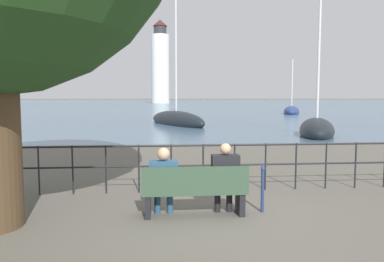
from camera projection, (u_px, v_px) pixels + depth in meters
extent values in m
plane|color=#605B51|center=(195.00, 215.00, 6.59)|extent=(1000.00, 1000.00, 0.00)
cube|color=slate|center=(160.00, 102.00, 165.26)|extent=(600.00, 300.00, 0.01)
cube|color=#334C38|center=(195.00, 191.00, 6.55)|extent=(1.83, 0.45, 0.05)
cube|color=#334C38|center=(196.00, 180.00, 6.33)|extent=(1.83, 0.04, 0.45)
cube|color=black|center=(148.00, 205.00, 6.50)|extent=(0.10, 0.41, 0.40)
cube|color=black|center=(240.00, 203.00, 6.65)|extent=(0.10, 0.41, 0.40)
cylinder|color=navy|center=(157.00, 201.00, 6.67)|extent=(0.11, 0.11, 0.45)
cylinder|color=navy|center=(170.00, 201.00, 6.69)|extent=(0.11, 0.11, 0.45)
cube|color=navy|center=(164.00, 187.00, 6.57)|extent=(0.42, 0.26, 0.14)
cube|color=navy|center=(164.00, 176.00, 6.46)|extent=(0.50, 0.24, 0.53)
sphere|color=tan|center=(163.00, 154.00, 6.42)|extent=(0.22, 0.22, 0.22)
cylinder|color=black|center=(217.00, 200.00, 6.76)|extent=(0.11, 0.11, 0.45)
cylinder|color=black|center=(229.00, 199.00, 6.78)|extent=(0.11, 0.11, 0.45)
cube|color=black|center=(224.00, 186.00, 6.66)|extent=(0.41, 0.26, 0.14)
cube|color=black|center=(225.00, 172.00, 6.55)|extent=(0.48, 0.24, 0.62)
sphere|color=tan|center=(226.00, 149.00, 6.51)|extent=(0.19, 0.19, 0.19)
cylinder|color=black|center=(4.00, 171.00, 7.85)|extent=(0.04, 0.04, 1.05)
cylinder|color=black|center=(39.00, 171.00, 7.91)|extent=(0.04, 0.04, 1.05)
cylinder|color=black|center=(73.00, 170.00, 7.97)|extent=(0.04, 0.04, 1.05)
cylinder|color=black|center=(106.00, 169.00, 8.04)|extent=(0.04, 0.04, 1.05)
cylinder|color=black|center=(139.00, 169.00, 8.10)|extent=(0.04, 0.04, 1.05)
cylinder|color=black|center=(171.00, 168.00, 8.16)|extent=(0.04, 0.04, 1.05)
cylinder|color=black|center=(203.00, 168.00, 8.22)|extent=(0.04, 0.04, 1.05)
cylinder|color=black|center=(235.00, 167.00, 8.29)|extent=(0.04, 0.04, 1.05)
cylinder|color=black|center=(265.00, 167.00, 8.35)|extent=(0.04, 0.04, 1.05)
cylinder|color=black|center=(296.00, 166.00, 8.41)|extent=(0.04, 0.04, 1.05)
cylinder|color=black|center=(326.00, 166.00, 8.47)|extent=(0.04, 0.04, 1.05)
cylinder|color=black|center=(355.00, 165.00, 8.54)|extent=(0.04, 0.04, 1.05)
cylinder|color=black|center=(187.00, 146.00, 8.15)|extent=(14.73, 0.04, 0.04)
cylinder|color=black|center=(187.00, 166.00, 8.19)|extent=(14.73, 0.04, 0.04)
cylinder|color=navy|center=(262.00, 191.00, 6.72)|extent=(0.06, 0.06, 0.79)
cone|color=navy|center=(263.00, 166.00, 6.68)|extent=(0.09, 0.09, 0.11)
ellipsoid|color=black|center=(176.00, 121.00, 28.30)|extent=(4.77, 8.28, 1.50)
cylinder|color=silver|center=(176.00, 51.00, 27.83)|extent=(0.14, 0.14, 9.56)
ellipsoid|color=navy|center=(291.00, 112.00, 46.55)|extent=(3.53, 5.38, 1.41)
cylinder|color=silver|center=(292.00, 84.00, 46.24)|extent=(0.14, 0.14, 6.04)
ellipsoid|color=black|center=(317.00, 131.00, 20.21)|extent=(3.46, 5.36, 1.38)
cylinder|color=silver|center=(320.00, 17.00, 19.67)|extent=(0.14, 0.14, 11.20)
cylinder|color=white|center=(160.00, 69.00, 130.95)|extent=(6.27, 6.27, 23.74)
cylinder|color=#2D2D33|center=(160.00, 30.00, 129.75)|extent=(4.39, 4.39, 2.89)
cone|color=#4C1E19|center=(160.00, 23.00, 129.51)|extent=(5.01, 5.01, 2.32)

